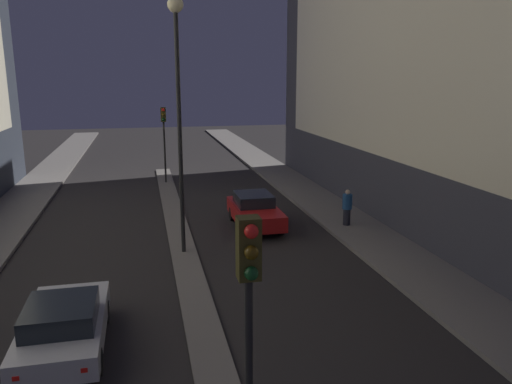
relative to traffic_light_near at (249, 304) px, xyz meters
The scene contains 8 objects.
building_right 18.93m from the traffic_light_near, 47.35° to the left, with size 6.01×33.08×18.75m.
median_strip 14.46m from the traffic_light_near, 90.00° to the left, with size 0.99×32.61×0.10m.
traffic_light_near is the anchor object (origin of this frame).
traffic_light_mid 25.53m from the traffic_light_near, 90.00° to the left, with size 0.32×0.42×4.77m.
street_lamp 12.55m from the traffic_light_near, 90.00° to the left, with size 0.57×0.57×9.38m.
car_left_lane 7.27m from the traffic_light_near, 121.52° to the left, with size 1.93×4.21×1.41m.
car_right_lane 15.71m from the traffic_light_near, 76.94° to the left, with size 1.88×4.34×1.50m.
pedestrian_on_right_sidewalk 16.02m from the traffic_light_near, 61.63° to the left, with size 0.43×0.43×1.64m.
Camera 1 is at (-1.36, -3.10, 6.74)m, focal length 35.00 mm.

